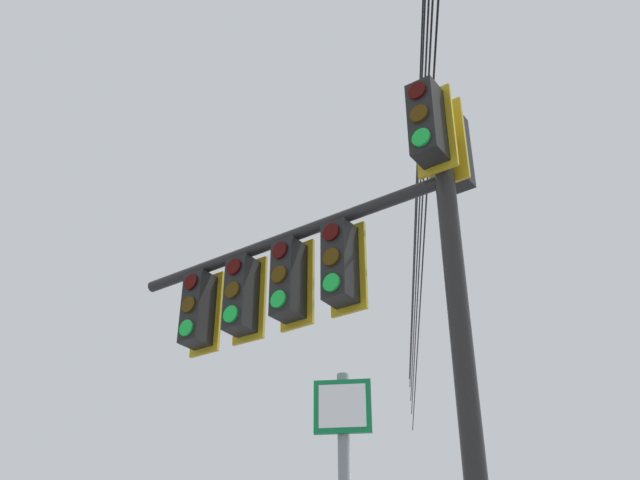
{
  "coord_description": "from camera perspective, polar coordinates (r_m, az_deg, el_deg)",
  "views": [
    {
      "loc": [
        -4.13,
        -3.57,
        1.42
      ],
      "look_at": [
        -0.16,
        2.12,
        5.37
      ],
      "focal_mm": 40.54,
      "sensor_mm": 36.0,
      "label": 1
    }
  ],
  "objects": [
    {
      "name": "signal_mast_assembly",
      "position": [
        7.55,
        2.23,
        -3.1
      ],
      "size": [
        1.98,
        4.33,
        6.63
      ],
      "color": "black",
      "rests_on": "ground"
    },
    {
      "name": "overhead_wire_span",
      "position": [
        9.82,
        8.28,
        11.53
      ],
      "size": [
        18.08,
        21.25,
        1.68
      ],
      "color": "black"
    }
  ]
}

